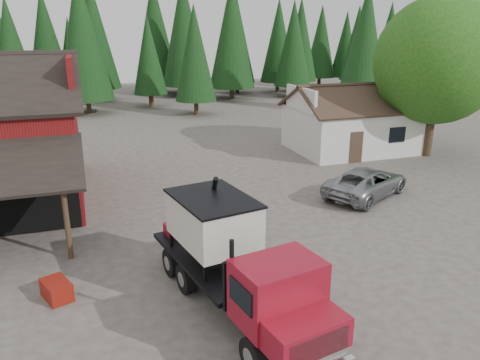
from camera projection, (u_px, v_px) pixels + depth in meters
name	position (u px, v px, depth m)	size (l,w,h in m)	color
ground	(231.00, 260.00, 17.31)	(120.00, 120.00, 0.00)	#4F473E
farmhouse	(352.00, 126.00, 32.46)	(8.60, 6.42, 4.65)	silver
deciduous_tree	(438.00, 65.00, 29.64)	(8.00, 8.00, 10.20)	#382619
conifer_backdrop	(123.00, 100.00, 55.11)	(76.00, 16.00, 16.00)	black
near_pine_b	(195.00, 53.00, 44.31)	(3.96, 3.96, 10.40)	#382619
near_pine_c	(365.00, 42.00, 45.28)	(4.84, 4.84, 12.40)	#382619
near_pine_d	(82.00, 36.00, 44.38)	(5.28, 5.28, 13.40)	#382619
feed_truck	(235.00, 257.00, 13.85)	(3.63, 8.43, 3.69)	black
silver_car	(367.00, 182.00, 23.71)	(2.44, 5.28, 1.47)	#989B9F
equip_box	(57.00, 290.00, 14.81)	(0.70, 1.10, 0.60)	maroon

